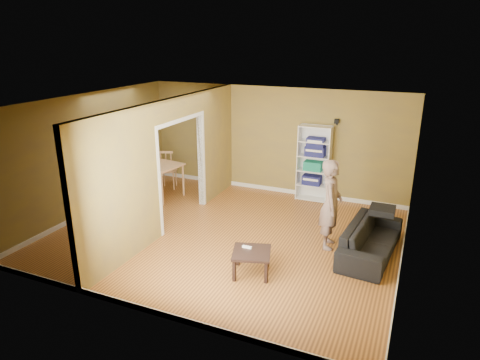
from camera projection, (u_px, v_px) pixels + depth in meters
name	position (u px, v px, depth m)	size (l,w,h in m)	color
room_shell	(226.00, 172.00, 8.04)	(6.50, 6.50, 6.50)	#B97430
partition	(171.00, 165.00, 8.49)	(0.22, 5.50, 2.60)	olive
wall_speaker	(337.00, 121.00, 9.62)	(0.10, 0.10, 0.10)	black
sofa	(371.00, 235.00, 7.58)	(0.85, 1.98, 0.75)	black
person	(331.00, 197.00, 7.68)	(0.56, 0.71, 1.96)	slate
bookshelf	(314.00, 163.00, 10.03)	(0.75, 0.33, 1.79)	white
paper_box_navy_a	(312.00, 180.00, 10.13)	(0.43, 0.28, 0.22)	navy
paper_box_teal	(313.00, 166.00, 10.01)	(0.42, 0.27, 0.21)	#15755B
paper_box_navy_b	(315.00, 151.00, 9.89)	(0.45, 0.29, 0.23)	#17144C
paper_box_navy_c	(316.00, 143.00, 9.83)	(0.40, 0.26, 0.21)	navy
coffee_table	(252.00, 255.00, 6.95)	(0.61, 0.61, 0.41)	black
game_controller	(247.00, 247.00, 7.04)	(0.16, 0.04, 0.03)	white
dining_table	(153.00, 167.00, 10.30)	(1.31, 0.87, 0.82)	tan
chair_left	(129.00, 171.00, 10.71)	(0.47, 0.47, 1.03)	tan
chair_near	(139.00, 187.00, 9.79)	(0.40, 0.40, 0.87)	tan
chair_far	(168.00, 169.00, 10.90)	(0.47, 0.47, 1.03)	tan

